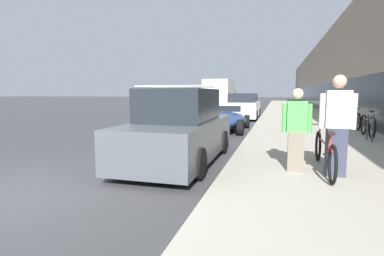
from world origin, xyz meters
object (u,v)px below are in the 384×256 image
person_rider (337,126)px  parked_sedan_far (243,107)px  bike_rack_hoop (370,125)px  parked_sedan_curbside (180,130)px  cruiser_bike_nearest (368,125)px  tandem_bicycle (324,152)px  cruiser_bike_middle (355,120)px  vintage_roadster_curbside (225,120)px  person_bystander (296,130)px  moving_truck (220,94)px

person_rider → parked_sedan_far: size_ratio=0.38×
bike_rack_hoop → parked_sedan_curbside: size_ratio=0.20×
cruiser_bike_nearest → tandem_bicycle: bearing=-111.7°
cruiser_bike_middle → vintage_roadster_curbside: (-5.21, -1.26, -0.03)m
tandem_bicycle → person_bystander: 0.71m
person_rider → person_bystander: 0.70m
person_bystander → vintage_roadster_curbside: 6.95m
person_bystander → parked_sedan_curbside: bearing=167.8°
person_rider → cruiser_bike_nearest: bearing=70.7°
vintage_roadster_curbside → person_bystander: bearing=-69.2°
parked_sedan_far → cruiser_bike_nearest: bearing=-56.0°
person_rider → cruiser_bike_nearest: 5.96m
person_bystander → moving_truck: bearing=103.8°
cruiser_bike_nearest → parked_sedan_far: parked_sedan_far is taller
parked_sedan_curbside → moving_truck: bearing=98.2°
cruiser_bike_middle → vintage_roadster_curbside: vintage_roadster_curbside is taller
bike_rack_hoop → moving_truck: bearing=113.2°
cruiser_bike_middle → cruiser_bike_nearest: bearing=-92.8°
tandem_bicycle → cruiser_bike_middle: 7.89m
cruiser_bike_nearest → moving_truck: (-8.48, 18.24, 0.95)m
parked_sedan_curbside → parked_sedan_far: parked_sedan_curbside is taller
parked_sedan_far → bike_rack_hoop: bearing=-60.5°
bike_rack_hoop → cruiser_bike_nearest: cruiser_bike_nearest is taller
parked_sedan_far → parked_sedan_curbside: bearing=-90.5°
vintage_roadster_curbside → person_rider: bearing=-64.7°
cruiser_bike_nearest → vintage_roadster_curbside: size_ratio=0.41×
person_bystander → cruiser_bike_nearest: person_bystander is taller
tandem_bicycle → cruiser_bike_middle: size_ratio=1.40×
person_rider → person_bystander: bearing=168.5°
tandem_bicycle → cruiser_bike_nearest: cruiser_bike_nearest is taller
parked_sedan_curbside → bike_rack_hoop: bearing=38.3°
parked_sedan_curbside → parked_sedan_far: 12.36m
person_bystander → person_rider: bearing=-11.5°
person_bystander → bike_rack_hoop: 5.05m
tandem_bicycle → person_rider: size_ratio=1.36×
bike_rack_hoop → parked_sedan_far: parked_sedan_far is taller
bike_rack_hoop → cruiser_bike_nearest: (0.21, 1.05, -0.13)m
tandem_bicycle → bike_rack_hoop: bike_rack_hoop is taller
tandem_bicycle → bike_rack_hoop: bearing=66.0°
person_bystander → parked_sedan_far: person_bystander is taller
cruiser_bike_middle → parked_sedan_far: parked_sedan_far is taller
cruiser_bike_nearest → vintage_roadster_curbside: vintage_roadster_curbside is taller
parked_sedan_curbside → moving_truck: size_ratio=0.70×
tandem_bicycle → bike_rack_hoop: size_ratio=2.91×
parked_sedan_curbside → moving_truck: (-3.35, 23.17, 0.69)m
bike_rack_hoop → person_rider: bearing=-111.1°
person_rider → parked_sedan_far: person_rider is taller
person_rider → moving_truck: moving_truck is taller
person_rider → cruiser_bike_nearest: person_rider is taller
tandem_bicycle → cruiser_bike_nearest: size_ratio=1.44×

